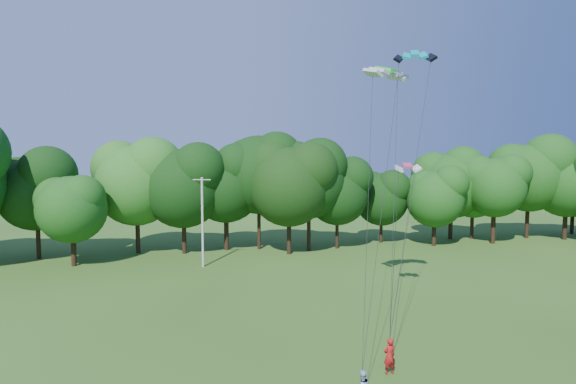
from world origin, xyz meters
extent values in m
cylinder|color=beige|center=(-4.58, 30.40, 4.32)|extent=(0.22, 0.22, 8.64)
cube|color=beige|center=(-4.58, 30.40, 8.43)|extent=(1.67, 0.61, 0.08)
imported|color=#B11617|center=(3.10, 6.44, 0.89)|extent=(0.70, 0.51, 1.79)
cube|color=#059EA9|center=(7.85, 13.13, 17.05)|extent=(2.67, 1.98, 0.63)
cube|color=#22E733|center=(6.23, 13.85, 16.14)|extent=(3.32, 2.49, 0.55)
cube|color=#CE396C|center=(8.26, 14.50, 9.98)|extent=(1.88, 1.24, 0.37)
cylinder|color=#332513|center=(4.86, 34.06, 2.36)|extent=(0.46, 0.46, 4.73)
ellipsoid|color=black|center=(4.86, 34.06, 8.60)|extent=(9.46, 9.46, 10.32)
cylinder|color=#392316|center=(30.16, 37.47, 1.96)|extent=(0.41, 0.41, 3.91)
ellipsoid|color=#20601D|center=(30.16, 37.47, 7.11)|extent=(7.82, 7.82, 8.54)
camera|label=1|loc=(-6.68, -12.92, 10.53)|focal=28.00mm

